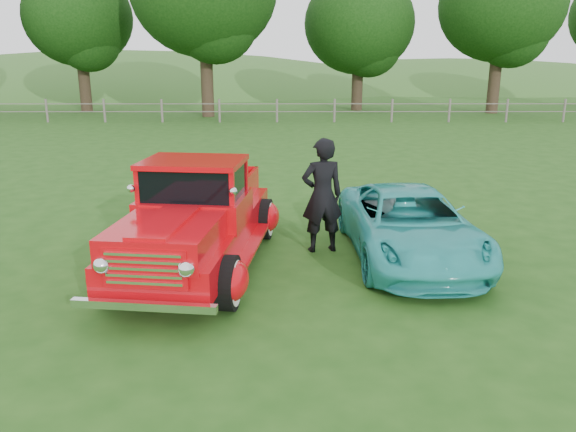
{
  "coord_description": "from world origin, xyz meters",
  "views": [
    {
      "loc": [
        0.51,
        -7.61,
        3.3
      ],
      "look_at": [
        0.53,
        1.2,
        0.79
      ],
      "focal_mm": 35.0,
      "sensor_mm": 36.0,
      "label": 1
    }
  ],
  "objects_px": {
    "tree_near_east": "(359,24)",
    "man": "(322,196)",
    "tree_mid_east": "(502,5)",
    "teal_sedan": "(410,225)",
    "tree_mid_west": "(78,18)",
    "red_pickup": "(197,220)"
  },
  "relations": [
    {
      "from": "tree_mid_east",
      "to": "man",
      "type": "xyz_separation_m",
      "value": [
        -11.88,
        -25.23,
        -5.18
      ]
    },
    {
      "from": "tree_mid_west",
      "to": "tree_mid_east",
      "type": "bearing_deg",
      "value": -2.29
    },
    {
      "from": "tree_mid_west",
      "to": "teal_sedan",
      "type": "distance_m",
      "value": 30.74
    },
    {
      "from": "tree_mid_west",
      "to": "tree_mid_east",
      "type": "xyz_separation_m",
      "value": [
        25.0,
        -1.0,
        0.62
      ]
    },
    {
      "from": "tree_near_east",
      "to": "tree_mid_east",
      "type": "height_order",
      "value": "tree_mid_east"
    },
    {
      "from": "tree_near_east",
      "to": "tree_mid_east",
      "type": "distance_m",
      "value": 8.3
    },
    {
      "from": "tree_mid_west",
      "to": "man",
      "type": "distance_m",
      "value": 29.68
    },
    {
      "from": "tree_mid_east",
      "to": "man",
      "type": "bearing_deg",
      "value": -115.22
    },
    {
      "from": "tree_mid_west",
      "to": "tree_near_east",
      "type": "bearing_deg",
      "value": 3.37
    },
    {
      "from": "tree_near_east",
      "to": "tree_mid_west",
      "type": "bearing_deg",
      "value": -176.63
    },
    {
      "from": "tree_near_east",
      "to": "teal_sedan",
      "type": "distance_m",
      "value": 28.11
    },
    {
      "from": "tree_near_east",
      "to": "man",
      "type": "relative_size",
      "value": 4.17
    },
    {
      "from": "tree_mid_west",
      "to": "red_pickup",
      "type": "bearing_deg",
      "value": -67.71
    },
    {
      "from": "tree_mid_west",
      "to": "red_pickup",
      "type": "xyz_separation_m",
      "value": [
        11.08,
        -27.02,
        -4.75
      ]
    },
    {
      "from": "tree_mid_west",
      "to": "man",
      "type": "xyz_separation_m",
      "value": [
        13.12,
        -26.23,
        -4.55
      ]
    },
    {
      "from": "tree_near_east",
      "to": "red_pickup",
      "type": "height_order",
      "value": "tree_near_east"
    },
    {
      "from": "tree_mid_east",
      "to": "teal_sedan",
      "type": "bearing_deg",
      "value": -112.16
    },
    {
      "from": "teal_sedan",
      "to": "red_pickup",
      "type": "bearing_deg",
      "value": -175.83
    },
    {
      "from": "tree_mid_west",
      "to": "red_pickup",
      "type": "height_order",
      "value": "tree_mid_west"
    },
    {
      "from": "red_pickup",
      "to": "tree_mid_east",
      "type": "bearing_deg",
      "value": 68.67
    },
    {
      "from": "tree_mid_west",
      "to": "tree_near_east",
      "type": "xyz_separation_m",
      "value": [
        17.0,
        1.0,
        -0.3
      ]
    },
    {
      "from": "tree_mid_east",
      "to": "teal_sedan",
      "type": "height_order",
      "value": "tree_mid_east"
    }
  ]
}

